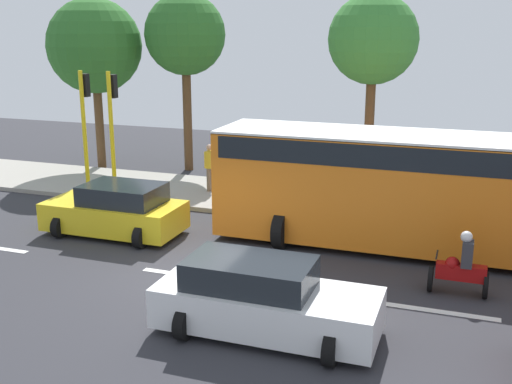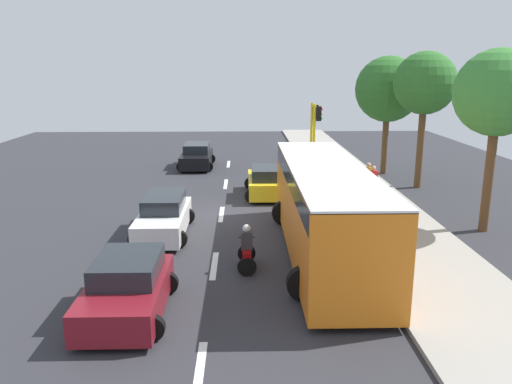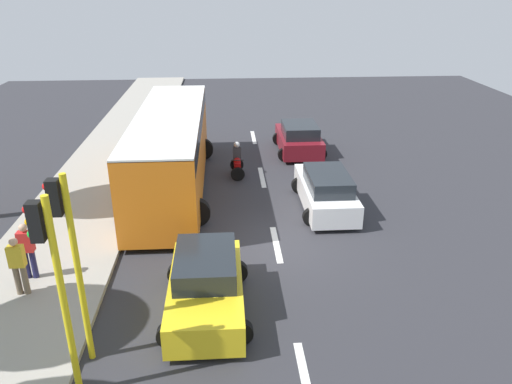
{
  "view_description": "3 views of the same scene",
  "coord_description": "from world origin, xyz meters",
  "px_view_note": "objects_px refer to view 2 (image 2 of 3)",
  "views": [
    {
      "loc": [
        -12.79,
        -6.29,
        5.97
      ],
      "look_at": [
        2.3,
        -0.97,
        1.63
      ],
      "focal_mm": 43.58,
      "sensor_mm": 36.0,
      "label": 1
    },
    {
      "loc": [
        0.96,
        -21.64,
        6.36
      ],
      "look_at": [
        1.55,
        0.47,
        0.9
      ],
      "focal_mm": 35.5,
      "sensor_mm": 36.0,
      "label": 2
    },
    {
      "loc": [
        1.61,
        14.06,
        7.92
      ],
      "look_at": [
        0.64,
        -0.35,
        1.73
      ],
      "focal_mm": 34.63,
      "sensor_mm": 36.0,
      "label": 3
    }
  ],
  "objects_px": {
    "car_maroon": "(127,289)",
    "street_tree_south": "(388,90)",
    "car_yellow_cab": "(267,182)",
    "street_tree_center": "(498,94)",
    "car_black": "(197,156)",
    "car_white": "(164,217)",
    "traffic_light_corner": "(316,134)",
    "city_bus": "(325,204)",
    "street_tree_north": "(425,84)",
    "pedestrian_by_tree": "(373,182)",
    "pedestrian_near_signal": "(368,178)",
    "motorcycle": "(247,250)",
    "traffic_light_midblock": "(313,132)"
  },
  "relations": [
    {
      "from": "car_maroon",
      "to": "street_tree_south",
      "type": "relative_size",
      "value": 0.55
    },
    {
      "from": "car_maroon",
      "to": "street_tree_center",
      "type": "relative_size",
      "value": 0.55
    },
    {
      "from": "car_yellow_cab",
      "to": "street_tree_center",
      "type": "xyz_separation_m",
      "value": [
        8.39,
        -5.89,
        4.68
      ]
    },
    {
      "from": "city_bus",
      "to": "motorcycle",
      "type": "height_order",
      "value": "city_bus"
    },
    {
      "from": "car_yellow_cab",
      "to": "pedestrian_by_tree",
      "type": "relative_size",
      "value": 2.37
    },
    {
      "from": "traffic_light_corner",
      "to": "street_tree_center",
      "type": "xyz_separation_m",
      "value": [
        5.72,
        -7.54,
        2.46
      ]
    },
    {
      "from": "car_white",
      "to": "traffic_light_corner",
      "type": "bearing_deg",
      "value": 47.56
    },
    {
      "from": "pedestrian_by_tree",
      "to": "street_tree_south",
      "type": "height_order",
      "value": "street_tree_south"
    },
    {
      "from": "pedestrian_by_tree",
      "to": "street_tree_south",
      "type": "relative_size",
      "value": 0.24
    },
    {
      "from": "city_bus",
      "to": "car_white",
      "type": "bearing_deg",
      "value": 157.74
    },
    {
      "from": "car_white",
      "to": "pedestrian_near_signal",
      "type": "xyz_separation_m",
      "value": [
        9.25,
        5.17,
        0.35
      ]
    },
    {
      "from": "pedestrian_by_tree",
      "to": "traffic_light_corner",
      "type": "height_order",
      "value": "traffic_light_corner"
    },
    {
      "from": "car_yellow_cab",
      "to": "car_white",
      "type": "distance_m",
      "value": 7.37
    },
    {
      "from": "motorcycle",
      "to": "traffic_light_corner",
      "type": "xyz_separation_m",
      "value": [
        3.77,
        11.25,
        2.29
      ]
    },
    {
      "from": "traffic_light_midblock",
      "to": "street_tree_south",
      "type": "distance_m",
      "value": 5.84
    },
    {
      "from": "pedestrian_by_tree",
      "to": "traffic_light_corner",
      "type": "bearing_deg",
      "value": 125.4
    },
    {
      "from": "car_black",
      "to": "traffic_light_corner",
      "type": "distance_m",
      "value": 9.42
    },
    {
      "from": "car_yellow_cab",
      "to": "street_tree_north",
      "type": "relative_size",
      "value": 0.56
    },
    {
      "from": "city_bus",
      "to": "pedestrian_near_signal",
      "type": "bearing_deg",
      "value": 66.07
    },
    {
      "from": "car_maroon",
      "to": "street_tree_north",
      "type": "bearing_deg",
      "value": 48.54
    },
    {
      "from": "car_black",
      "to": "pedestrian_by_tree",
      "type": "bearing_deg",
      "value": -45.33
    },
    {
      "from": "city_bus",
      "to": "street_tree_south",
      "type": "relative_size",
      "value": 1.56
    },
    {
      "from": "pedestrian_near_signal",
      "to": "car_maroon",
      "type": "bearing_deg",
      "value": -128.04
    },
    {
      "from": "pedestrian_by_tree",
      "to": "traffic_light_corner",
      "type": "xyz_separation_m",
      "value": [
        -2.31,
        3.26,
        1.87
      ]
    },
    {
      "from": "motorcycle",
      "to": "pedestrian_near_signal",
      "type": "distance_m",
      "value": 10.68
    },
    {
      "from": "motorcycle",
      "to": "street_tree_south",
      "type": "relative_size",
      "value": 0.22
    },
    {
      "from": "car_yellow_cab",
      "to": "traffic_light_corner",
      "type": "xyz_separation_m",
      "value": [
        2.67,
        1.65,
        2.22
      ]
    },
    {
      "from": "car_black",
      "to": "city_bus",
      "type": "bearing_deg",
      "value": -70.2
    },
    {
      "from": "motorcycle",
      "to": "pedestrian_near_signal",
      "type": "height_order",
      "value": "pedestrian_near_signal"
    },
    {
      "from": "street_tree_center",
      "to": "street_tree_north",
      "type": "relative_size",
      "value": 0.98
    },
    {
      "from": "car_yellow_cab",
      "to": "pedestrian_near_signal",
      "type": "distance_m",
      "value": 5.02
    },
    {
      "from": "car_maroon",
      "to": "car_yellow_cab",
      "type": "relative_size",
      "value": 0.98
    },
    {
      "from": "street_tree_center",
      "to": "street_tree_south",
      "type": "relative_size",
      "value": 1.01
    },
    {
      "from": "car_yellow_cab",
      "to": "motorcycle",
      "type": "distance_m",
      "value": 9.67
    },
    {
      "from": "street_tree_center",
      "to": "car_white",
      "type": "bearing_deg",
      "value": -179.59
    },
    {
      "from": "traffic_light_corner",
      "to": "street_tree_south",
      "type": "distance_m",
      "value": 6.38
    },
    {
      "from": "street_tree_center",
      "to": "pedestrian_by_tree",
      "type": "bearing_deg",
      "value": 128.49
    },
    {
      "from": "car_black",
      "to": "street_tree_north",
      "type": "height_order",
      "value": "street_tree_north"
    },
    {
      "from": "pedestrian_by_tree",
      "to": "car_black",
      "type": "bearing_deg",
      "value": 134.67
    },
    {
      "from": "car_white",
      "to": "motorcycle",
      "type": "bearing_deg",
      "value": -48.55
    },
    {
      "from": "street_tree_center",
      "to": "traffic_light_corner",
      "type": "bearing_deg",
      "value": 127.19
    },
    {
      "from": "car_black",
      "to": "traffic_light_midblock",
      "type": "height_order",
      "value": "traffic_light_midblock"
    },
    {
      "from": "pedestrian_by_tree",
      "to": "traffic_light_corner",
      "type": "relative_size",
      "value": 0.38
    },
    {
      "from": "car_maroon",
      "to": "car_black",
      "type": "xyz_separation_m",
      "value": [
        0.06,
        20.28,
        0.0
      ]
    },
    {
      "from": "traffic_light_midblock",
      "to": "car_maroon",
      "type": "bearing_deg",
      "value": -114.41
    },
    {
      "from": "pedestrian_by_tree",
      "to": "car_maroon",
      "type": "bearing_deg",
      "value": -130.12
    },
    {
      "from": "car_black",
      "to": "street_tree_center",
      "type": "height_order",
      "value": "street_tree_center"
    },
    {
      "from": "city_bus",
      "to": "pedestrian_by_tree",
      "type": "relative_size",
      "value": 6.51
    },
    {
      "from": "car_black",
      "to": "city_bus",
      "type": "distance_m",
      "value": 17.13
    },
    {
      "from": "traffic_light_corner",
      "to": "traffic_light_midblock",
      "type": "height_order",
      "value": "same"
    }
  ]
}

